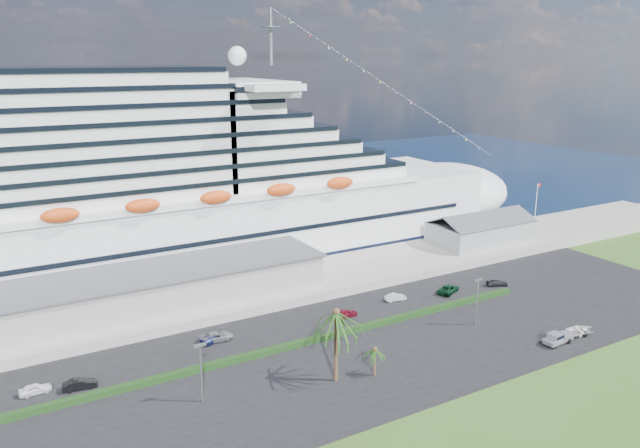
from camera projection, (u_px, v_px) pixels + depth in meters
ground at (410, 376)px, 88.53m from camera, size 420.00×420.00×0.00m
asphalt_lot at (367, 345)px, 97.71m from camera, size 140.00×38.00×0.12m
wharf at (283, 284)px, 121.71m from camera, size 240.00×20.00×1.80m
water at (155, 200)px, 197.11m from camera, size 420.00×160.00×0.02m
cruise_ship at (135, 194)px, 127.21m from camera, size 191.00×38.00×54.00m
terminal_building at (155, 287)px, 108.53m from camera, size 61.00×15.00×6.30m
port_shed at (481, 231)px, 145.99m from camera, size 24.00×12.31×7.37m
flagpole at (536, 206)px, 153.73m from camera, size 1.08×0.16×12.00m
hedge at (307, 341)px, 97.87m from camera, size 88.00×1.10×0.90m
lamp_post_left at (201, 366)px, 80.26m from camera, size 1.60×0.35×8.27m
lamp_post_right at (477, 296)px, 103.52m from camera, size 1.60×0.35×8.27m
palm_tall at (336, 320)px, 84.64m from camera, size 8.82×8.82×11.13m
palm_short at (375, 352)px, 87.49m from camera, size 3.53×3.53×4.56m
parked_car_0 at (35, 389)px, 83.41m from camera, size 4.20×1.83×1.41m
parked_car_1 at (80, 384)px, 84.58m from camera, size 4.65×2.09×1.48m
parked_car_2 at (217, 337)px, 98.92m from camera, size 5.54×2.85×1.50m
parked_car_3 at (212, 339)px, 98.42m from camera, size 4.67×2.98×1.26m
parked_car_4 at (345, 313)px, 107.76m from camera, size 4.70×2.37×1.54m
parked_car_5 at (395, 297)px, 115.29m from camera, size 4.23×2.01×1.34m
parked_car_6 at (449, 289)px, 119.12m from camera, size 6.17×4.70×1.56m
parked_car_7 at (497, 283)px, 122.69m from camera, size 4.61×3.29×1.24m
pickup_truck at (558, 338)px, 97.83m from camera, size 5.47×2.36×1.88m
boat_trailer at (580, 330)px, 100.68m from camera, size 5.64×4.02×1.58m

